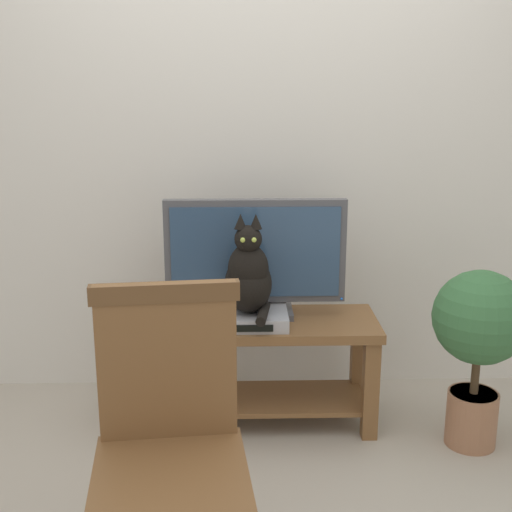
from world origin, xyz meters
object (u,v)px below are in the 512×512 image
object	(u,v)px
wooden_chair	(169,429)
tv	(255,257)
media_box	(248,317)
cat	(248,276)
potted_plant	(479,334)
tv_stand	(256,353)
book_stack	(171,315)

from	to	relation	value
wooden_chair	tv	bearing A→B (deg)	75.85
media_box	wooden_chair	bearing A→B (deg)	-103.80
cat	tv	bearing A→B (deg)	75.10
media_box	potted_plant	bearing A→B (deg)	-10.65
tv_stand	wooden_chair	world-z (taller)	wooden_chair
wooden_chair	book_stack	xyz separation A→B (m)	(-0.10, 1.09, -0.02)
media_box	cat	bearing A→B (deg)	-86.02
tv	potted_plant	size ratio (longest dim) A/B	1.03
media_box	book_stack	bearing A→B (deg)	174.42
cat	wooden_chair	bearing A→B (deg)	-104.05
tv_stand	potted_plant	distance (m)	1.01
media_box	cat	world-z (taller)	cat
cat	wooden_chair	distance (m)	1.08
wooden_chair	potted_plant	xyz separation A→B (m)	(1.26, 0.86, -0.04)
tv_stand	book_stack	size ratio (longest dim) A/B	5.41
book_stack	potted_plant	distance (m)	1.37
cat	potted_plant	bearing A→B (deg)	-9.79
tv	book_stack	world-z (taller)	tv
book_stack	wooden_chair	bearing A→B (deg)	-84.93
media_box	wooden_chair	xyz separation A→B (m)	(-0.26, -1.05, 0.02)
wooden_chair	potted_plant	world-z (taller)	wooden_chair
tv_stand	tv	size ratio (longest dim) A/B	1.35
potted_plant	cat	bearing A→B (deg)	170.21
tv	media_box	world-z (taller)	tv
tv_stand	media_box	bearing A→B (deg)	-127.68
tv_stand	wooden_chair	bearing A→B (deg)	-104.97
cat	wooden_chair	size ratio (longest dim) A/B	0.46
cat	book_stack	world-z (taller)	cat
tv_stand	book_stack	xyz separation A→B (m)	(-0.39, -0.01, 0.20)
tv_stand	potted_plant	size ratio (longest dim) A/B	1.39
wooden_chair	potted_plant	distance (m)	1.53
tv	potted_plant	world-z (taller)	tv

